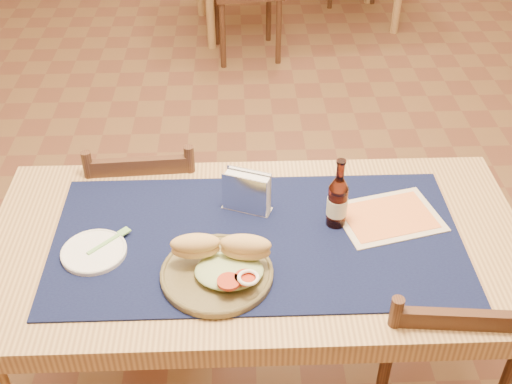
{
  "coord_description": "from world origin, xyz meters",
  "views": [
    {
      "loc": [
        -0.05,
        -2.21,
        2.02
      ],
      "look_at": [
        0.0,
        -0.7,
        0.85
      ],
      "focal_mm": 45.0,
      "sensor_mm": 36.0,
      "label": 1
    }
  ],
  "objects_px": {
    "main_table": "(257,260)",
    "sandwich_plate": "(221,267)",
    "napkin_holder": "(247,193)",
    "beer_bottle": "(337,201)",
    "chair_main_far": "(151,218)"
  },
  "relations": [
    {
      "from": "main_table",
      "to": "sandwich_plate",
      "type": "bearing_deg",
      "value": -125.21
    },
    {
      "from": "main_table",
      "to": "sandwich_plate",
      "type": "relative_size",
      "value": 5.14
    },
    {
      "from": "napkin_holder",
      "to": "beer_bottle",
      "type": "bearing_deg",
      "value": -16.41
    },
    {
      "from": "main_table",
      "to": "napkin_holder",
      "type": "xyz_separation_m",
      "value": [
        -0.03,
        0.14,
        0.15
      ]
    },
    {
      "from": "sandwich_plate",
      "to": "beer_bottle",
      "type": "distance_m",
      "value": 0.41
    },
    {
      "from": "main_table",
      "to": "chair_main_far",
      "type": "height_order",
      "value": "chair_main_far"
    },
    {
      "from": "main_table",
      "to": "beer_bottle",
      "type": "relative_size",
      "value": 6.94
    },
    {
      "from": "sandwich_plate",
      "to": "beer_bottle",
      "type": "bearing_deg",
      "value": 31.21
    },
    {
      "from": "main_table",
      "to": "napkin_holder",
      "type": "relative_size",
      "value": 9.9
    },
    {
      "from": "chair_main_far",
      "to": "napkin_holder",
      "type": "height_order",
      "value": "napkin_holder"
    },
    {
      "from": "main_table",
      "to": "chair_main_far",
      "type": "distance_m",
      "value": 0.66
    },
    {
      "from": "beer_bottle",
      "to": "napkin_holder",
      "type": "height_order",
      "value": "beer_bottle"
    },
    {
      "from": "main_table",
      "to": "sandwich_plate",
      "type": "distance_m",
      "value": 0.22
    },
    {
      "from": "main_table",
      "to": "napkin_holder",
      "type": "distance_m",
      "value": 0.21
    },
    {
      "from": "chair_main_far",
      "to": "sandwich_plate",
      "type": "bearing_deg",
      "value": -65.93
    }
  ]
}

